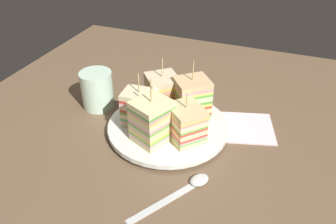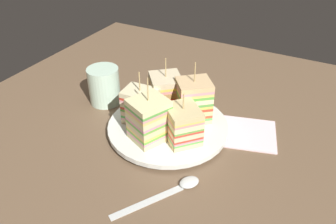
{
  "view_description": "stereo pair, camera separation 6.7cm",
  "coord_description": "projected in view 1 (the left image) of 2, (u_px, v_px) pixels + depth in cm",
  "views": [
    {
      "loc": [
        19.74,
        -51.35,
        42.32
      ],
      "look_at": [
        0.0,
        0.0,
        4.79
      ],
      "focal_mm": 35.98,
      "sensor_mm": 36.0,
      "label": 1
    },
    {
      "loc": [
        25.79,
        -48.59,
        42.32
      ],
      "look_at": [
        0.0,
        0.0,
        4.79
      ],
      "focal_mm": 35.98,
      "sensor_mm": 36.0,
      "label": 2
    }
  ],
  "objects": [
    {
      "name": "ground_plane",
      "position": [
        168.0,
        135.0,
        0.7
      ],
      "size": [
        95.3,
        97.9,
        1.8
      ],
      "primitive_type": "cube",
      "color": "brown"
    },
    {
      "name": "plate",
      "position": [
        168.0,
        127.0,
        0.69
      ],
      "size": [
        24.41,
        24.41,
        1.79
      ],
      "color": "silver",
      "rests_on": "ground_plane"
    },
    {
      "name": "sandwich_wedge_0",
      "position": [
        192.0,
        99.0,
        0.68
      ],
      "size": [
        8.73,
        8.6,
        12.74
      ],
      "rotation": [
        0.0,
        0.0,
        3.83
      ],
      "color": "#D7B488",
      "rests_on": "plate"
    },
    {
      "name": "sandwich_wedge_1",
      "position": [
        163.0,
        94.0,
        0.71
      ],
      "size": [
        8.96,
        9.01,
        12.01
      ],
      "rotation": [
        0.0,
        0.0,
        5.41
      ],
      "color": "beige",
      "rests_on": "plate"
    },
    {
      "name": "sandwich_wedge_2",
      "position": [
        140.0,
        108.0,
        0.67
      ],
      "size": [
        6.96,
        5.53,
        11.27
      ],
      "rotation": [
        0.0,
        0.0,
        6.35
      ],
      "color": "beige",
      "rests_on": "plate"
    },
    {
      "name": "sandwich_wedge_3",
      "position": [
        152.0,
        121.0,
        0.62
      ],
      "size": [
        8.21,
        8.5,
        12.96
      ],
      "rotation": [
        0.0,
        0.0,
        7.43
      ],
      "color": "beige",
      "rests_on": "plate"
    },
    {
      "name": "sandwich_wedge_4",
      "position": [
        186.0,
        123.0,
        0.63
      ],
      "size": [
        8.7,
        8.65,
        10.1
      ],
      "rotation": [
        0.0,
        0.0,
        8.68
      ],
      "color": "#E4C48A",
      "rests_on": "plate"
    },
    {
      "name": "chip_pile",
      "position": [
        173.0,
        119.0,
        0.68
      ],
      "size": [
        7.38,
        6.94,
        2.87
      ],
      "color": "#EECA6D",
      "rests_on": "plate"
    },
    {
      "name": "salad_garnish",
      "position": [
        186.0,
        100.0,
        0.75
      ],
      "size": [
        6.51,
        6.5,
        1.41
      ],
      "color": "#5DAB4D",
      "rests_on": "plate"
    },
    {
      "name": "spoon",
      "position": [
        189.0,
        187.0,
        0.56
      ],
      "size": [
        10.23,
        14.6,
        1.0
      ],
      "rotation": [
        0.0,
        0.0,
        1.0
      ],
      "color": "silver",
      "rests_on": "ground_plane"
    },
    {
      "name": "napkin",
      "position": [
        246.0,
        127.0,
        0.7
      ],
      "size": [
        13.65,
        13.32,
        0.5
      ],
      "primitive_type": "cube",
      "rotation": [
        0.0,
        0.0,
        0.28
      ],
      "color": "silver",
      "rests_on": "ground_plane"
    },
    {
      "name": "drinking_glass",
      "position": [
        98.0,
        92.0,
        0.75
      ],
      "size": [
        7.08,
        7.08,
        8.53
      ],
      "color": "silver",
      "rests_on": "ground_plane"
    }
  ]
}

